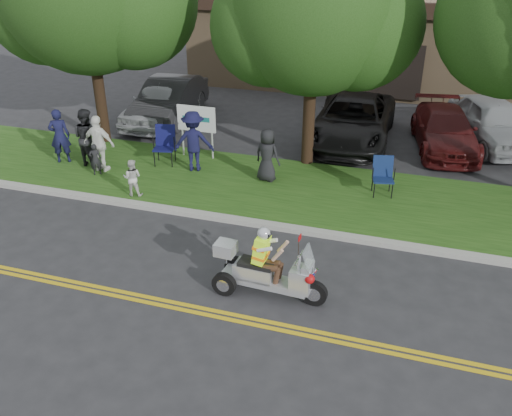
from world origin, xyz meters
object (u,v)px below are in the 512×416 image
(trike_scooter, at_px, (265,271))
(spectator_adult_left, at_px, (60,136))
(lawn_chair_b, at_px, (383,173))
(parked_car_left, at_px, (169,100))
(spectator_adult_mid, at_px, (87,137))
(lawn_chair_a, at_px, (165,142))
(parked_car_far_right, at_px, (493,122))
(spectator_adult_right, at_px, (99,144))
(parked_car_far_left, at_px, (162,102))
(parked_car_right, at_px, (445,130))
(parked_car_mid, at_px, (353,120))

(trike_scooter, relative_size, spectator_adult_left, 1.39)
(lawn_chair_b, distance_m, parked_car_left, 9.47)
(spectator_adult_mid, bearing_deg, lawn_chair_a, -142.27)
(parked_car_left, height_order, parked_car_far_right, parked_car_left)
(trike_scooter, xyz_separation_m, lawn_chair_b, (1.74, 5.25, 0.16))
(parked_car_left, bearing_deg, parked_car_far_right, -0.57)
(lawn_chair_a, distance_m, spectator_adult_left, 3.20)
(spectator_adult_right, relative_size, parked_car_far_right, 0.37)
(lawn_chair_a, distance_m, parked_car_far_left, 4.28)
(lawn_chair_b, xyz_separation_m, parked_car_far_left, (-8.57, 4.00, 0.08))
(spectator_adult_mid, height_order, parked_car_far_right, spectator_adult_mid)
(trike_scooter, xyz_separation_m, parked_car_left, (-6.69, 9.56, 0.25))
(lawn_chair_b, height_order, parked_car_far_right, parked_car_far_right)
(spectator_adult_left, relative_size, parked_car_right, 0.38)
(parked_car_left, height_order, parked_car_right, parked_car_left)
(parked_car_far_left, xyz_separation_m, parked_car_right, (10.14, 0.31, -0.12))
(trike_scooter, height_order, parked_car_right, trike_scooter)
(parked_car_mid, relative_size, parked_car_right, 1.23)
(parked_car_mid, xyz_separation_m, parked_car_far_right, (4.51, 1.19, 0.02))
(lawn_chair_a, bearing_deg, spectator_adult_left, -176.20)
(parked_car_right, bearing_deg, spectator_adult_left, -165.54)
(lawn_chair_b, bearing_deg, spectator_adult_mid, 171.24)
(spectator_adult_right, distance_m, parked_car_right, 11.04)
(spectator_adult_mid, height_order, spectator_adult_right, spectator_adult_mid)
(lawn_chair_a, relative_size, lawn_chair_b, 1.12)
(lawn_chair_a, bearing_deg, lawn_chair_b, -14.92)
(spectator_adult_left, distance_m, spectator_adult_right, 1.55)
(lawn_chair_b, xyz_separation_m, parked_car_far_right, (3.08, 5.23, 0.09))
(lawn_chair_a, xyz_separation_m, spectator_adult_mid, (-2.12, -0.90, 0.23))
(trike_scooter, xyz_separation_m, spectator_adult_mid, (-6.97, 4.55, 0.45))
(parked_car_far_right, bearing_deg, parked_car_left, 164.49)
(lawn_chair_b, xyz_separation_m, parked_car_mid, (-1.43, 4.04, 0.07))
(lawn_chair_b, distance_m, parked_car_right, 4.58)
(lawn_chair_a, relative_size, spectator_adult_mid, 0.66)
(lawn_chair_a, bearing_deg, parked_car_far_right, 14.31)
(lawn_chair_b, xyz_separation_m, spectator_adult_left, (-9.65, -0.74, 0.26))
(parked_car_far_left, bearing_deg, spectator_adult_left, -103.47)
(lawn_chair_b, height_order, spectator_adult_mid, spectator_adult_mid)
(trike_scooter, relative_size, lawn_chair_a, 2.00)
(lawn_chair_a, xyz_separation_m, parked_car_left, (-1.84, 4.12, 0.02))
(spectator_adult_left, relative_size, spectator_adult_right, 0.99)
(trike_scooter, xyz_separation_m, parked_car_far_left, (-6.83, 9.25, 0.24))
(lawn_chair_a, relative_size, parked_car_right, 0.26)
(trike_scooter, height_order, parked_car_mid, trike_scooter)
(spectator_adult_mid, bearing_deg, parked_car_left, -78.39)
(lawn_chair_b, height_order, parked_car_mid, parked_car_mid)
(spectator_adult_right, distance_m, parked_car_far_right, 12.80)
(trike_scooter, height_order, lawn_chair_a, trike_scooter)
(spectator_adult_right, bearing_deg, trike_scooter, 147.71)
(spectator_adult_left, bearing_deg, parked_car_mid, -177.25)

